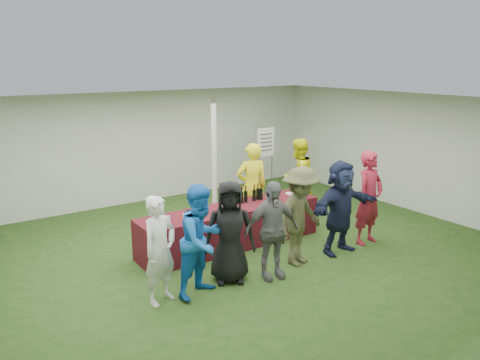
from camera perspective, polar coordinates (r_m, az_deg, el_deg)
ground at (r=8.54m, az=-1.74°, el=-9.08°), size 60.00×60.00×0.00m
tent at (r=9.35m, az=-3.16°, el=1.69°), size 10.00×10.00×10.00m
serving_table at (r=8.80m, az=-1.08°, el=-5.71°), size 3.60×0.80×0.75m
wine_bottles at (r=9.06m, az=1.49°, el=-1.83°), size 0.52×0.11×0.32m
wine_glasses at (r=8.22m, az=-2.89°, el=-3.62°), size 2.74×0.15×0.16m
water_bottle at (r=8.78m, az=-0.72°, el=-2.47°), size 0.07×0.07×0.23m
bar_towel at (r=9.60m, az=6.44°, el=-1.64°), size 0.25×0.18×0.03m
dump_bucket at (r=9.39m, az=7.52°, el=-1.57°), size 0.24×0.24×0.18m
wine_list_sign at (r=11.58m, az=3.16°, el=3.98°), size 0.50×0.03×1.80m
staff_pourer at (r=9.51m, az=1.44°, el=-0.83°), size 0.75×0.58×1.81m
staff_back at (r=10.64m, az=7.07°, el=0.45°), size 0.93×0.78×1.72m
customer_0 at (r=6.77m, az=-9.75°, el=-8.42°), size 0.68×0.56×1.59m
customer_1 at (r=6.90m, az=-4.67°, el=-7.33°), size 0.98×0.87×1.69m
customer_2 at (r=7.29m, az=-1.27°, el=-6.36°), size 0.94×0.82×1.63m
customer_3 at (r=7.42m, az=3.87°, el=-6.13°), size 0.99×0.56×1.60m
customer_4 at (r=7.94m, az=7.32°, el=-4.42°), size 1.23×0.90×1.71m
customer_5 at (r=8.56m, az=12.13°, el=-3.25°), size 1.61×0.58×1.71m
customer_6 at (r=9.12m, az=15.47°, el=-2.11°), size 0.69×0.49×1.78m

